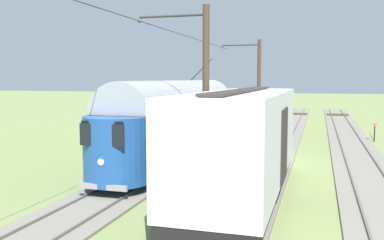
% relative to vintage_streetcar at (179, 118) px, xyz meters
% --- Properties ---
extents(ground_plane, '(220.00, 220.00, 0.00)m').
position_rel_vintage_streetcar_xyz_m(ground_plane, '(-4.76, -0.81, -2.26)').
color(ground_plane, olive).
extents(track_streetcar_siding, '(2.80, 80.00, 0.18)m').
position_rel_vintage_streetcar_xyz_m(track_streetcar_siding, '(-9.52, -1.12, -2.21)').
color(track_streetcar_siding, slate).
rests_on(track_streetcar_siding, ground).
extents(track_adjacent_siding, '(2.80, 80.00, 0.18)m').
position_rel_vintage_streetcar_xyz_m(track_adjacent_siding, '(-4.76, -1.12, -2.21)').
color(track_adjacent_siding, slate).
rests_on(track_adjacent_siding, ground).
extents(track_third_siding, '(2.80, 80.00, 0.18)m').
position_rel_vintage_streetcar_xyz_m(track_third_siding, '(0.00, -1.12, -2.21)').
color(track_third_siding, slate).
rests_on(track_third_siding, ground).
extents(vintage_streetcar, '(2.65, 17.81, 5.64)m').
position_rel_vintage_streetcar_xyz_m(vintage_streetcar, '(0.00, 0.00, 0.00)').
color(vintage_streetcar, '#1E4C93').
rests_on(vintage_streetcar, ground).
extents(boxcar_adjacent, '(2.96, 11.21, 3.85)m').
position_rel_vintage_streetcar_xyz_m(boxcar_adjacent, '(-4.77, 7.06, -0.10)').
color(boxcar_adjacent, silver).
rests_on(boxcar_adjacent, ground).
extents(catenary_pole_foreground, '(3.13, 0.28, 7.38)m').
position_rel_vintage_streetcar_xyz_m(catenary_pole_foreground, '(-2.82, -10.86, 1.60)').
color(catenary_pole_foreground, '#423323').
rests_on(catenary_pole_foreground, ground).
extents(catenary_pole_mid_near, '(3.13, 0.28, 7.38)m').
position_rel_vintage_streetcar_xyz_m(catenary_pole_mid_near, '(-2.82, 5.29, 1.60)').
color(catenary_pole_mid_near, '#423323').
rests_on(catenary_pole_mid_near, ground).
extents(overhead_wire_run, '(2.92, 36.30, 0.18)m').
position_rel_vintage_streetcar_xyz_m(overhead_wire_run, '(-0.07, 4.50, 4.57)').
color(overhead_wire_run, black).
rests_on(overhead_wire_run, ground).
extents(switch_stand, '(0.50, 0.30, 1.24)m').
position_rel_vintage_streetcar_xyz_m(switch_stand, '(-11.16, -9.94, -1.56)').
color(switch_stand, black).
rests_on(switch_stand, ground).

